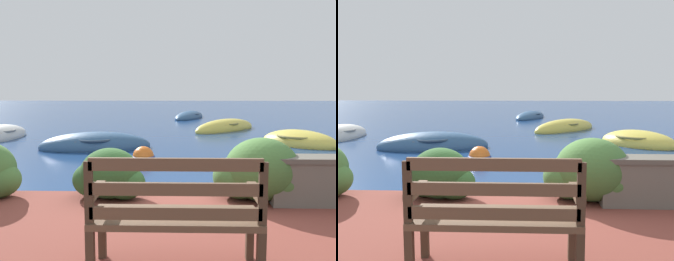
% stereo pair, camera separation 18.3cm
% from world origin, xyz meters
% --- Properties ---
extents(ground_plane, '(80.00, 80.00, 0.00)m').
position_xyz_m(ground_plane, '(0.00, 0.00, 0.00)').
color(ground_plane, navy).
extents(park_bench, '(1.29, 0.48, 0.93)m').
position_xyz_m(park_bench, '(-0.09, -2.24, 0.70)').
color(park_bench, '#433123').
rests_on(park_bench, patio_terrace).
extents(stone_wall, '(1.60, 0.39, 0.59)m').
position_xyz_m(stone_wall, '(1.81, -0.48, 0.52)').
color(stone_wall, '#666056').
rests_on(stone_wall, patio_terrace).
extents(hedge_clump_left, '(0.95, 0.68, 0.65)m').
position_xyz_m(hedge_clump_left, '(-0.95, -0.29, 0.50)').
color(hedge_clump_left, '#2D5628').
rests_on(hedge_clump_left, patio_terrace).
extents(hedge_clump_centre, '(1.16, 0.84, 0.79)m').
position_xyz_m(hedge_clump_centre, '(0.96, -0.32, 0.56)').
color(hedge_clump_centre, '#426B33').
rests_on(hedge_clump_centre, patio_terrace).
extents(rowboat_nearest, '(3.13, 1.77, 0.78)m').
position_xyz_m(rowboat_nearest, '(-2.28, 4.86, 0.07)').
color(rowboat_nearest, '#2D517A').
rests_on(rowboat_nearest, ground_plane).
extents(rowboat_mid, '(2.48, 2.50, 0.74)m').
position_xyz_m(rowboat_mid, '(3.38, 5.69, 0.07)').
color(rowboat_mid, '#DBC64C').
rests_on(rowboat_mid, ground_plane).
extents(rowboat_far, '(1.37, 2.96, 0.77)m').
position_xyz_m(rowboat_far, '(-5.74, 6.58, 0.07)').
color(rowboat_far, silver).
rests_on(rowboat_far, ground_plane).
extents(rowboat_outer, '(2.99, 3.07, 0.75)m').
position_xyz_m(rowboat_outer, '(1.72, 9.25, 0.06)').
color(rowboat_outer, '#DBC64C').
rests_on(rowboat_outer, ground_plane).
extents(rowboat_distant, '(2.13, 3.52, 0.66)m').
position_xyz_m(rowboat_distant, '(0.51, 14.72, 0.06)').
color(rowboat_distant, '#2D517A').
rests_on(rowboat_distant, ground_plane).
extents(mooring_buoy, '(0.53, 0.53, 0.48)m').
position_xyz_m(mooring_buoy, '(-0.84, 3.24, 0.08)').
color(mooring_buoy, orange).
rests_on(mooring_buoy, ground_plane).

